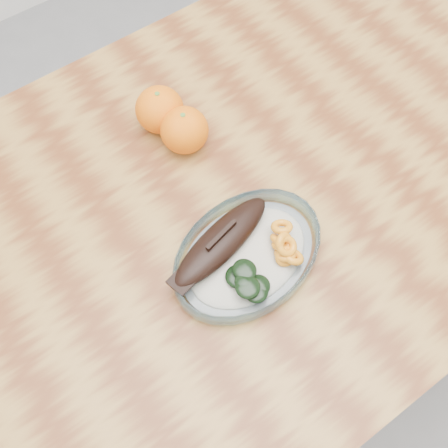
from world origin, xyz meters
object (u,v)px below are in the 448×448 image
Objects in this scene: dining_table at (244,216)px; orange_left at (184,130)px; plated_meal at (247,254)px; orange_right at (160,110)px.

orange_left reaches higher than dining_table.
plated_meal is 0.29m from orange_right.
orange_left is (0.04, 0.23, 0.02)m from plated_meal.
plated_meal is at bearing -100.68° from orange_left.
dining_table is 0.23m from orange_right.
plated_meal is 0.23m from orange_left.
plated_meal reaches higher than dining_table.
orange_right is (-0.01, 0.06, 0.00)m from orange_left.
dining_table is 15.19× the size of orange_left.
orange_right is (-0.04, 0.18, 0.14)m from dining_table.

